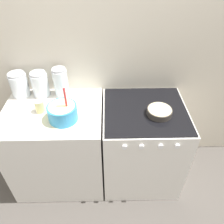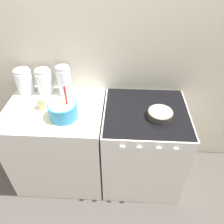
{
  "view_description": "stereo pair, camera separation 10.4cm",
  "coord_description": "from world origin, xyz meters",
  "px_view_note": "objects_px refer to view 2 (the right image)",
  "views": [
    {
      "loc": [
        0.06,
        -1.11,
        2.07
      ],
      "look_at": [
        0.09,
        0.25,
        0.94
      ],
      "focal_mm": 35.0,
      "sensor_mm": 36.0,
      "label": 1
    },
    {
      "loc": [
        0.16,
        -1.11,
        2.07
      ],
      "look_at": [
        0.09,
        0.25,
        0.94
      ],
      "focal_mm": 35.0,
      "sensor_mm": 36.0,
      "label": 2
    }
  ],
  "objects_px": {
    "tin_can": "(42,103)",
    "baking_pan": "(160,114)",
    "stove": "(142,146)",
    "storage_jar_right": "(65,82)",
    "storage_jar_middle": "(45,83)",
    "storage_jar_left": "(25,82)",
    "mixing_bowl": "(63,109)"
  },
  "relations": [
    {
      "from": "tin_can",
      "to": "baking_pan",
      "type": "bearing_deg",
      "value": -3.54
    },
    {
      "from": "stove",
      "to": "storage_jar_right",
      "type": "height_order",
      "value": "storage_jar_right"
    },
    {
      "from": "storage_jar_right",
      "to": "tin_can",
      "type": "distance_m",
      "value": 0.3
    },
    {
      "from": "storage_jar_middle",
      "to": "baking_pan",
      "type": "bearing_deg",
      "value": -16.64
    },
    {
      "from": "storage_jar_left",
      "to": "storage_jar_middle",
      "type": "height_order",
      "value": "storage_jar_middle"
    },
    {
      "from": "stove",
      "to": "baking_pan",
      "type": "bearing_deg",
      "value": -32.91
    },
    {
      "from": "stove",
      "to": "baking_pan",
      "type": "distance_m",
      "value": 0.49
    },
    {
      "from": "storage_jar_right",
      "to": "tin_can",
      "type": "bearing_deg",
      "value": -120.77
    },
    {
      "from": "stove",
      "to": "baking_pan",
      "type": "relative_size",
      "value": 4.26
    },
    {
      "from": "storage_jar_right",
      "to": "storage_jar_middle",
      "type": "bearing_deg",
      "value": -180.0
    },
    {
      "from": "storage_jar_middle",
      "to": "storage_jar_right",
      "type": "bearing_deg",
      "value": 0.0
    },
    {
      "from": "tin_can",
      "to": "mixing_bowl",
      "type": "bearing_deg",
      "value": -26.85
    },
    {
      "from": "storage_jar_left",
      "to": "storage_jar_middle",
      "type": "bearing_deg",
      "value": 0.0
    },
    {
      "from": "stove",
      "to": "tin_can",
      "type": "xyz_separation_m",
      "value": [
        -0.9,
        -0.0,
        0.5
      ]
    },
    {
      "from": "mixing_bowl",
      "to": "storage_jar_middle",
      "type": "bearing_deg",
      "value": 125.25
    },
    {
      "from": "stove",
      "to": "storage_jar_left",
      "type": "xyz_separation_m",
      "value": [
        -1.13,
        0.24,
        0.54
      ]
    },
    {
      "from": "mixing_bowl",
      "to": "storage_jar_middle",
      "type": "distance_m",
      "value": 0.44
    },
    {
      "from": "baking_pan",
      "to": "stove",
      "type": "bearing_deg",
      "value": 147.09
    },
    {
      "from": "stove",
      "to": "mixing_bowl",
      "type": "xyz_separation_m",
      "value": [
        -0.69,
        -0.11,
        0.52
      ]
    },
    {
      "from": "baking_pan",
      "to": "storage_jar_middle",
      "type": "distance_m",
      "value": 1.09
    },
    {
      "from": "baking_pan",
      "to": "storage_jar_middle",
      "type": "relative_size",
      "value": 0.9
    },
    {
      "from": "stove",
      "to": "storage_jar_right",
      "type": "bearing_deg",
      "value": 161.92
    },
    {
      "from": "baking_pan",
      "to": "storage_jar_right",
      "type": "xyz_separation_m",
      "value": [
        -0.85,
        0.31,
        0.09
      ]
    },
    {
      "from": "storage_jar_left",
      "to": "tin_can",
      "type": "xyz_separation_m",
      "value": [
        0.23,
        -0.25,
        -0.04
      ]
    },
    {
      "from": "mixing_bowl",
      "to": "storage_jar_right",
      "type": "bearing_deg",
      "value": 99.84
    },
    {
      "from": "baking_pan",
      "to": "storage_jar_left",
      "type": "xyz_separation_m",
      "value": [
        -1.23,
        0.31,
        0.07
      ]
    },
    {
      "from": "stove",
      "to": "mixing_bowl",
      "type": "height_order",
      "value": "mixing_bowl"
    },
    {
      "from": "storage_jar_left",
      "to": "tin_can",
      "type": "bearing_deg",
      "value": -47.19
    },
    {
      "from": "tin_can",
      "to": "storage_jar_left",
      "type": "bearing_deg",
      "value": 132.81
    },
    {
      "from": "storage_jar_right",
      "to": "tin_can",
      "type": "xyz_separation_m",
      "value": [
        -0.15,
        -0.25,
        -0.06
      ]
    },
    {
      "from": "baking_pan",
      "to": "tin_can",
      "type": "bearing_deg",
      "value": 176.46
    },
    {
      "from": "baking_pan",
      "to": "mixing_bowl",
      "type": "bearing_deg",
      "value": -176.78
    }
  ]
}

